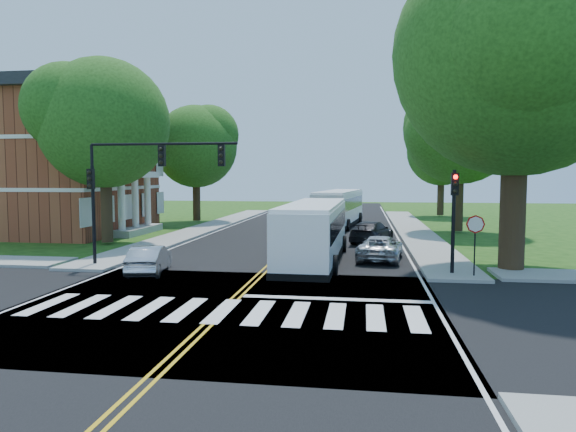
% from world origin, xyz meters
% --- Properties ---
extents(ground, '(140.00, 140.00, 0.00)m').
position_xyz_m(ground, '(0.00, 0.00, 0.00)').
color(ground, '#1A4210').
rests_on(ground, ground).
extents(road, '(14.00, 96.00, 0.01)m').
position_xyz_m(road, '(0.00, 18.00, 0.01)').
color(road, black).
rests_on(road, ground).
extents(cross_road, '(60.00, 12.00, 0.01)m').
position_xyz_m(cross_road, '(0.00, 0.00, 0.01)').
color(cross_road, black).
rests_on(cross_road, ground).
extents(center_line, '(0.36, 70.00, 0.01)m').
position_xyz_m(center_line, '(0.00, 22.00, 0.01)').
color(center_line, gold).
rests_on(center_line, road).
extents(edge_line_w, '(0.12, 70.00, 0.01)m').
position_xyz_m(edge_line_w, '(-6.80, 22.00, 0.01)').
color(edge_line_w, silver).
rests_on(edge_line_w, road).
extents(edge_line_e, '(0.12, 70.00, 0.01)m').
position_xyz_m(edge_line_e, '(6.80, 22.00, 0.01)').
color(edge_line_e, silver).
rests_on(edge_line_e, road).
extents(crosswalk, '(12.60, 3.00, 0.01)m').
position_xyz_m(crosswalk, '(0.00, -0.50, 0.02)').
color(crosswalk, silver).
rests_on(crosswalk, road).
extents(stop_bar, '(6.60, 0.40, 0.01)m').
position_xyz_m(stop_bar, '(3.50, 1.60, 0.02)').
color(stop_bar, silver).
rests_on(stop_bar, road).
extents(sidewalk_nw, '(2.60, 40.00, 0.15)m').
position_xyz_m(sidewalk_nw, '(-8.30, 25.00, 0.07)').
color(sidewalk_nw, gray).
rests_on(sidewalk_nw, ground).
extents(sidewalk_ne, '(2.60, 40.00, 0.15)m').
position_xyz_m(sidewalk_ne, '(8.30, 25.00, 0.07)').
color(sidewalk_ne, gray).
rests_on(sidewalk_ne, ground).
extents(tree_ne_big, '(10.80, 10.80, 14.91)m').
position_xyz_m(tree_ne_big, '(11.00, 8.00, 9.62)').
color(tree_ne_big, '#321F14').
rests_on(tree_ne_big, ground).
extents(tree_west_near, '(8.00, 8.00, 11.40)m').
position_xyz_m(tree_west_near, '(-11.50, 14.00, 7.53)').
color(tree_west_near, '#321F14').
rests_on(tree_west_near, ground).
extents(tree_west_far, '(7.60, 7.60, 10.67)m').
position_xyz_m(tree_west_far, '(-11.00, 30.00, 7.00)').
color(tree_west_far, '#321F14').
rests_on(tree_west_far, ground).
extents(tree_east_mid, '(8.40, 8.40, 11.93)m').
position_xyz_m(tree_east_mid, '(11.50, 24.00, 7.86)').
color(tree_east_mid, '#321F14').
rests_on(tree_east_mid, ground).
extents(tree_east_far, '(7.20, 7.20, 10.34)m').
position_xyz_m(tree_east_far, '(12.50, 40.00, 6.86)').
color(tree_east_far, '#321F14').
rests_on(tree_east_far, ground).
extents(brick_building, '(20.00, 13.00, 10.80)m').
position_xyz_m(brick_building, '(-21.95, 20.00, 5.42)').
color(brick_building, brown).
rests_on(brick_building, ground).
extents(signal_nw, '(7.15, 0.46, 5.66)m').
position_xyz_m(signal_nw, '(-5.86, 6.43, 4.38)').
color(signal_nw, black).
rests_on(signal_nw, ground).
extents(signal_ne, '(0.30, 0.46, 4.40)m').
position_xyz_m(signal_ne, '(8.20, 6.44, 2.96)').
color(signal_ne, black).
rests_on(signal_ne, ground).
extents(stop_sign, '(0.76, 0.08, 2.53)m').
position_xyz_m(stop_sign, '(9.00, 5.98, 2.03)').
color(stop_sign, black).
rests_on(stop_sign, ground).
extents(bus_lead, '(2.93, 11.47, 2.95)m').
position_xyz_m(bus_lead, '(2.00, 9.21, 1.57)').
color(bus_lead, white).
rests_on(bus_lead, road).
extents(bus_follow, '(3.93, 11.98, 3.04)m').
position_xyz_m(bus_follow, '(2.37, 27.63, 1.62)').
color(bus_follow, white).
rests_on(bus_follow, road).
extents(hatchback, '(2.06, 3.98, 1.25)m').
position_xyz_m(hatchback, '(-4.87, 5.13, 0.64)').
color(hatchback, silver).
rests_on(hatchback, road).
extents(suv, '(2.59, 4.70, 1.25)m').
position_xyz_m(suv, '(5.28, 10.32, 0.63)').
color(suv, silver).
rests_on(suv, road).
extents(dark_sedan, '(3.22, 5.14, 1.39)m').
position_xyz_m(dark_sedan, '(4.94, 17.16, 0.71)').
color(dark_sedan, black).
rests_on(dark_sedan, road).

